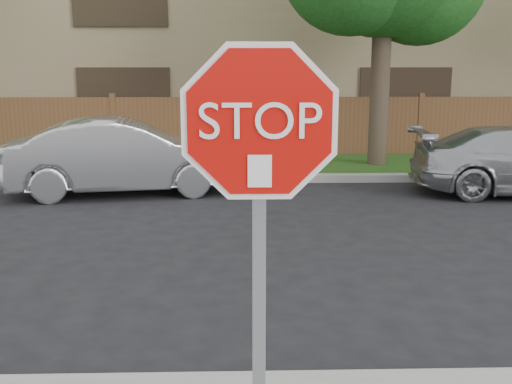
{
  "coord_description": "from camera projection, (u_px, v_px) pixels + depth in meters",
  "views": [
    {
      "loc": [
        -0.74,
        -4.21,
        2.4
      ],
      "look_at": [
        -0.65,
        -0.9,
        1.7
      ],
      "focal_mm": 42.0,
      "sensor_mm": 36.0,
      "label": 1
    }
  ],
  "objects": [
    {
      "name": "ground",
      "position": [
        337.0,
        382.0,
        4.64
      ],
      "size": [
        90.0,
        90.0,
        0.0
      ],
      "primitive_type": "plane",
      "color": "black",
      "rests_on": "ground"
    },
    {
      "name": "far_curb",
      "position": [
        275.0,
        178.0,
        12.59
      ],
      "size": [
        70.0,
        0.3,
        0.15
      ],
      "primitive_type": "cube",
      "color": "gray",
      "rests_on": "ground"
    },
    {
      "name": "grass_strip",
      "position": [
        271.0,
        166.0,
        14.21
      ],
      "size": [
        70.0,
        3.0,
        0.12
      ],
      "primitive_type": "cube",
      "color": "#1E4714",
      "rests_on": "ground"
    },
    {
      "name": "fence",
      "position": [
        268.0,
        128.0,
        15.62
      ],
      "size": [
        70.0,
        0.12,
        1.6
      ],
      "primitive_type": "cube",
      "color": "brown",
      "rests_on": "ground"
    },
    {
      "name": "apartment_building",
      "position": [
        261.0,
        32.0,
        20.53
      ],
      "size": [
        35.2,
        9.2,
        7.2
      ],
      "color": "#93855B",
      "rests_on": "ground"
    },
    {
      "name": "stop_sign",
      "position": [
        259.0,
        191.0,
        2.8
      ],
      "size": [
        1.01,
        0.13,
        2.55
      ],
      "color": "gray",
      "rests_on": "sidewalk_near"
    },
    {
      "name": "sedan_left",
      "position": [
        124.0,
        157.0,
        11.31
      ],
      "size": [
        4.51,
        2.17,
        1.43
      ],
      "primitive_type": "imported",
      "rotation": [
        0.0,
        0.0,
        1.73
      ],
      "color": "#A9A9AE",
      "rests_on": "ground"
    }
  ]
}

